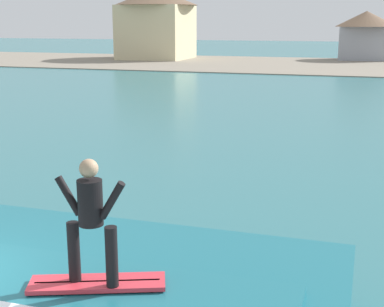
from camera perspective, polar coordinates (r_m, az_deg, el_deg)
wave_crest at (r=8.41m, az=-12.42°, el=-15.15°), size 7.66×4.77×1.12m
surfboard at (r=7.60m, az=-9.68°, el=-12.98°), size 1.83×1.09×0.06m
surfer at (r=7.18m, az=-10.34°, el=-6.30°), size 0.97×0.32×1.67m
shoreline_bank at (r=60.47m, az=12.24°, el=8.87°), size 120.00×23.46×0.09m
car_near_shore at (r=66.19m, az=-4.38°, el=10.27°), size 3.99×2.06×1.86m
house_with_chimney at (r=68.89m, az=-3.69°, el=13.45°), size 10.09×10.09×8.79m
house_small_cottage at (r=69.49m, az=17.40°, el=11.81°), size 7.11×7.11×5.71m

